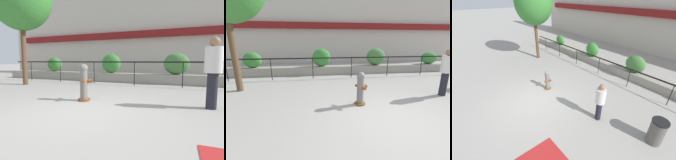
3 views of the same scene
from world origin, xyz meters
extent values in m
plane|color=#9E9991|center=(0.00, 0.00, 0.00)|extent=(120.00, 120.00, 0.00)
cube|color=beige|center=(0.00, 12.00, 4.00)|extent=(30.00, 1.00, 8.00)
cube|color=maroon|center=(0.00, 11.32, 3.36)|extent=(27.00, 0.36, 0.56)
cube|color=gray|center=(0.00, 6.00, 0.25)|extent=(18.00, 0.70, 0.50)
cube|color=black|center=(0.00, 4.90, 1.12)|extent=(15.00, 0.05, 0.06)
cylinder|color=black|center=(-6.43, 4.90, 0.57)|extent=(0.04, 0.04, 1.15)
cylinder|color=black|center=(-4.29, 4.90, 0.57)|extent=(0.04, 0.04, 1.15)
cylinder|color=black|center=(-2.14, 4.90, 0.57)|extent=(0.04, 0.04, 1.15)
cylinder|color=black|center=(0.00, 4.90, 0.57)|extent=(0.04, 0.04, 1.15)
cylinder|color=black|center=(2.14, 4.90, 0.57)|extent=(0.04, 0.04, 1.15)
cylinder|color=black|center=(4.29, 4.90, 0.57)|extent=(0.04, 0.04, 1.15)
ellipsoid|color=#387F33|center=(-5.58, 6.00, 0.95)|extent=(1.01, 0.59, 0.90)
ellipsoid|color=#387F33|center=(-1.62, 6.00, 1.03)|extent=(1.10, 0.63, 1.06)
ellipsoid|color=#427538|center=(1.84, 6.00, 1.03)|extent=(1.21, 0.70, 1.05)
cylinder|color=brown|center=(-0.57, 1.20, 0.03)|extent=(0.47, 0.47, 0.06)
cylinder|color=slate|center=(-0.57, 1.20, 0.48)|extent=(0.29, 0.29, 0.85)
sphere|color=slate|center=(-0.57, 1.20, 0.95)|extent=(0.25, 0.25, 0.25)
cylinder|color=brown|center=(-0.41, 1.27, 0.59)|extent=(0.17, 0.16, 0.11)
cylinder|color=brown|center=(-0.50, 1.04, 0.59)|extent=(0.13, 0.15, 0.09)
cylinder|color=brown|center=(-0.64, 1.36, 0.59)|extent=(0.13, 0.15, 0.09)
cylinder|color=brown|center=(-5.12, 3.25, 1.47)|extent=(0.24, 0.24, 2.93)
ellipsoid|color=#387F33|center=(-5.12, 3.25, 4.20)|extent=(2.99, 2.69, 3.14)
cylinder|color=black|center=(2.77, 1.57, 0.44)|extent=(0.32, 0.32, 0.88)
cylinder|color=silver|center=(2.77, 1.57, 1.19)|extent=(0.53, 0.53, 0.62)
sphere|color=#8C6647|center=(2.77, 1.57, 1.61)|extent=(0.23, 0.23, 0.23)
cylinder|color=#56514C|center=(4.81, 2.23, 0.47)|extent=(0.52, 0.52, 0.95)
cylinder|color=black|center=(4.81, 2.23, 0.98)|extent=(0.55, 0.55, 0.06)
camera|label=1|loc=(2.04, -3.20, 1.16)|focal=28.00mm
camera|label=2|loc=(-1.93, -3.21, 2.02)|focal=24.00mm
camera|label=3|loc=(5.61, -2.58, 4.69)|focal=24.00mm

